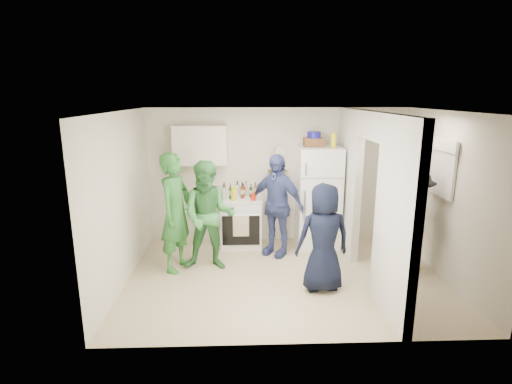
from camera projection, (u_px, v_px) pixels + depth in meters
The scene contains 36 objects.
floor at pixel (286, 277), 6.14m from camera, with size 4.80×4.80×0.00m, color #C6B88B.
wall_back at pixel (277, 175), 7.49m from camera, with size 4.80×4.80×0.00m, color silver.
wall_front at pixel (305, 239), 4.19m from camera, with size 4.80×4.80×0.00m, color silver.
wall_left at pixel (122, 200), 5.75m from camera, with size 3.40×3.40×0.00m, color silver.
wall_right at pixel (448, 197), 5.93m from camera, with size 3.40×3.40×0.00m, color silver.
ceiling at pixel (289, 111), 5.54m from camera, with size 4.80×4.80×0.00m, color white.
partition_pier_back at pixel (348, 182), 6.95m from camera, with size 0.12×1.20×2.50m, color silver.
partition_pier_front at pixel (396, 220), 4.82m from camera, with size 0.12×1.20×2.50m, color silver.
partition_header at pixel (373, 126), 5.63m from camera, with size 0.12×1.00×0.40m, color silver.
stove at pixel (241, 221), 7.33m from camera, with size 0.76×0.64×0.91m, color white.
upper_cabinet at pixel (200, 145), 7.12m from camera, with size 0.95×0.34×0.70m, color silver.
fridge at pixel (318, 197), 7.25m from camera, with size 0.75×0.73×1.83m, color white.
wicker_basket at pixel (314, 142), 7.06m from camera, with size 0.35×0.25×0.15m, color brown.
blue_bowl at pixel (314, 135), 7.02m from camera, with size 0.24×0.24×0.11m, color navy.
yellow_cup_stack_top at pixel (334, 140), 6.91m from camera, with size 0.09×0.09×0.25m, color yellow.
wall_clock at pixel (280, 152), 7.37m from camera, with size 0.22×0.22×0.03m, color white.
spice_shelf at pixel (277, 171), 7.42m from camera, with size 0.35×0.08×0.03m, color olive.
nook_window at pixel (443, 168), 6.02m from camera, with size 0.03×0.70×0.80m, color black.
nook_window_frame at pixel (442, 168), 6.02m from camera, with size 0.04×0.76×0.86m, color white.
nook_valance at pixel (443, 145), 5.94m from camera, with size 0.04×0.82×0.18m, color white.
yellow_cup_stack_stove at pixel (234, 194), 6.98m from camera, with size 0.09×0.09×0.25m, color yellow.
red_cup at pixel (253, 197), 7.03m from camera, with size 0.09×0.09×0.12m, color red.
person_green_left at pixel (176, 213), 6.21m from camera, with size 0.68×0.45×1.88m, color #2D7030.
person_green_center at pixel (209, 216), 6.25m from camera, with size 0.85×0.66×1.75m, color #3E883B.
person_denim at pixel (276, 205), 6.82m from camera, with size 1.04×0.43×1.77m, color #3B4881.
person_navy at pixel (323, 238), 5.58m from camera, with size 0.76×0.49×1.56m, color black.
person_nook at pixel (411, 221), 6.15m from camera, with size 1.07×0.62×1.66m, color black.
bottle_a at pixel (224, 189), 7.32m from camera, with size 0.06×0.06×0.26m, color brown.
bottle_b at pixel (231, 191), 7.12m from camera, with size 0.06×0.06×0.27m, color #1E591D.
bottle_c at pixel (237, 188), 7.34m from camera, with size 0.07×0.07×0.27m, color silver.
bottle_d at pixel (242, 190), 7.14m from camera, with size 0.06×0.06×0.30m, color #5F2610.
bottle_e at pixel (246, 188), 7.35m from camera, with size 0.06×0.06×0.28m, color #A3A9B5.
bottle_f at pixel (251, 191), 7.22m from camera, with size 0.06×0.06×0.25m, color #14371A.
bottle_g at pixel (255, 189), 7.34m from camera, with size 0.06×0.06×0.26m, color olive.
bottle_h at pixel (224, 192), 7.05m from camera, with size 0.06×0.06×0.29m, color #ADB4BA.
bottle_i at pixel (243, 190), 7.28m from camera, with size 0.06×0.06×0.24m, color #5C2F0F.
Camera 1 is at (-0.66, -5.63, 2.73)m, focal length 28.00 mm.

